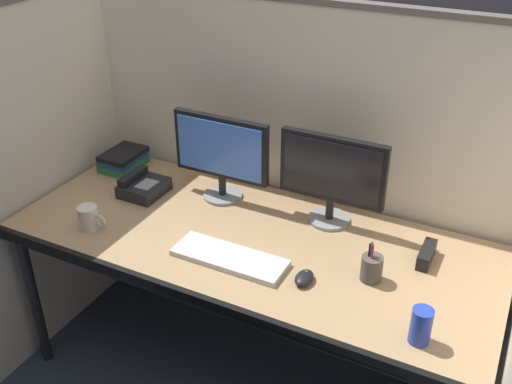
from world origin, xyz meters
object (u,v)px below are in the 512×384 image
at_px(keyboard_main, 230,258).
at_px(computer_mouse, 304,278).
at_px(pen_cup, 372,268).
at_px(book_stack, 123,159).
at_px(coffee_mug, 89,218).
at_px(red_stapler, 427,255).
at_px(desk, 249,250).
at_px(soda_can, 421,326).
at_px(desk_phone, 143,187).
at_px(monitor_left, 221,152).
at_px(monitor_right, 332,174).

height_order(keyboard_main, computer_mouse, computer_mouse).
xyz_separation_m(computer_mouse, pen_cup, (0.20, 0.12, 0.03)).
bearing_deg(book_stack, computer_mouse, -20.61).
xyz_separation_m(coffee_mug, red_stapler, (1.25, 0.38, -0.02)).
bearing_deg(computer_mouse, desk, 153.65).
height_order(coffee_mug, red_stapler, coffee_mug).
bearing_deg(soda_can, desk_phone, 164.32).
height_order(monitor_left, keyboard_main, monitor_left).
relative_size(monitor_right, coffee_mug, 3.41).
distance_m(keyboard_main, coffee_mug, 0.61).
bearing_deg(book_stack, desk, -18.42).
bearing_deg(soda_can, monitor_right, 133.22).
relative_size(soda_can, coffee_mug, 0.97).
height_order(soda_can, coffee_mug, soda_can).
bearing_deg(monitor_right, keyboard_main, -118.39).
bearing_deg(computer_mouse, keyboard_main, -178.64).
xyz_separation_m(keyboard_main, coffee_mug, (-0.61, -0.06, 0.04)).
xyz_separation_m(desk_phone, red_stapler, (1.22, 0.06, -0.01)).
bearing_deg(computer_mouse, monitor_left, 144.85).
distance_m(soda_can, pen_cup, 0.32).
xyz_separation_m(soda_can, desk_phone, (-1.30, 0.36, -0.03)).
bearing_deg(desk_phone, monitor_right, 10.87).
relative_size(soda_can, desk_phone, 0.64).
bearing_deg(soda_can, pen_cup, 134.36).
xyz_separation_m(pen_cup, coffee_mug, (-1.10, -0.19, -0.00)).
height_order(keyboard_main, coffee_mug, coffee_mug).
bearing_deg(red_stapler, desk, -165.20).
relative_size(desk, monitor_right, 4.42).
relative_size(pen_cup, red_stapler, 1.01).
relative_size(desk_phone, coffee_mug, 1.51).
xyz_separation_m(monitor_right, soda_can, (0.49, -0.52, -0.15)).
distance_m(desk, soda_can, 0.77).
relative_size(monitor_right, computer_mouse, 4.48).
bearing_deg(coffee_mug, keyboard_main, 5.76).
bearing_deg(monitor_right, desk_phone, -169.13).
height_order(computer_mouse, book_stack, book_stack).
distance_m(monitor_right, book_stack, 1.05).
relative_size(desk, pen_cup, 12.58).
bearing_deg(monitor_left, coffee_mug, -127.56).
bearing_deg(pen_cup, computer_mouse, -149.55).
distance_m(monitor_left, book_stack, 0.58).
height_order(monitor_right, computer_mouse, monitor_right).
bearing_deg(desk_phone, keyboard_main, -24.21).
bearing_deg(monitor_right, monitor_left, -176.94).
bearing_deg(soda_can, keyboard_main, 171.88).
height_order(desk, pen_cup, pen_cup).
xyz_separation_m(book_stack, desk_phone, (0.23, -0.16, -0.01)).
distance_m(desk, monitor_right, 0.44).
bearing_deg(keyboard_main, coffee_mug, -174.24).
relative_size(keyboard_main, book_stack, 1.95).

